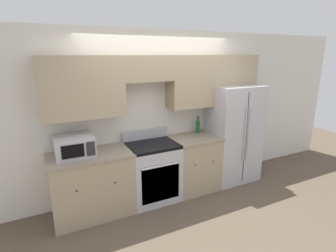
{
  "coord_description": "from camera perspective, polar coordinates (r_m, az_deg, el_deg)",
  "views": [
    {
      "loc": [
        -1.74,
        -3.16,
        2.23
      ],
      "look_at": [
        -0.0,
        0.31,
        1.17
      ],
      "focal_mm": 28.0,
      "sensor_mm": 36.0,
      "label": 1
    }
  ],
  "objects": [
    {
      "name": "bottle",
      "position": [
        4.55,
        6.53,
        -0.05
      ],
      "size": [
        0.07,
        0.07,
        0.29
      ],
      "color": "#195928",
      "rests_on": "lower_cabinets_right"
    },
    {
      "name": "refrigerator",
      "position": [
        4.86,
        13.54,
        -1.5
      ],
      "size": [
        0.88,
        0.78,
        1.72
      ],
      "color": "#B7B7BC",
      "rests_on": "ground_plane"
    },
    {
      "name": "microwave",
      "position": [
        3.72,
        -19.71,
        -4.08
      ],
      "size": [
        0.5,
        0.43,
        0.27
      ],
      "color": "#B7B7BC",
      "rests_on": "lower_cabinets_left"
    },
    {
      "name": "oven_range",
      "position": [
        4.16,
        -3.39,
        -9.83
      ],
      "size": [
        0.75,
        0.65,
        1.08
      ],
      "color": "#B7B7BC",
      "rests_on": "ground_plane"
    },
    {
      "name": "wall_back",
      "position": [
        4.19,
        -1.49,
        5.49
      ],
      "size": [
        8.0,
        0.39,
        2.6
      ],
      "color": "silver",
      "rests_on": "ground_plane"
    },
    {
      "name": "lower_cabinets_right",
      "position": [
        4.48,
        5.58,
        -8.01
      ],
      "size": [
        0.78,
        0.64,
        0.92
      ],
      "color": "tan",
      "rests_on": "ground_plane"
    },
    {
      "name": "lower_cabinets_left",
      "position": [
        3.93,
        -16.15,
        -12.1
      ],
      "size": [
        1.12,
        0.64,
        0.92
      ],
      "color": "tan",
      "rests_on": "ground_plane"
    },
    {
      "name": "ground_plane",
      "position": [
        4.24,
        1.96,
        -16.42
      ],
      "size": [
        12.0,
        12.0,
        0.0
      ],
      "primitive_type": "plane",
      "color": "brown"
    }
  ]
}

